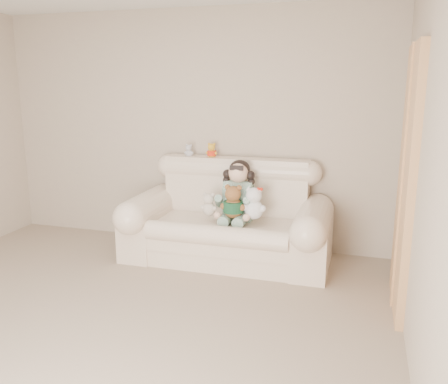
# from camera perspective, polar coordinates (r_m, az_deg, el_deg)

# --- Properties ---
(floor) EXTENTS (5.00, 5.00, 0.00)m
(floor) POSITION_cam_1_polar(r_m,az_deg,el_deg) (3.58, -18.68, -17.92)
(floor) COLOR gray
(floor) RESTS_ON ground
(wall_back) EXTENTS (4.50, 0.00, 4.50)m
(wall_back) POSITION_cam_1_polar(r_m,az_deg,el_deg) (5.33, -4.13, 7.58)
(wall_back) COLOR #B29F8E
(wall_back) RESTS_ON ground
(wall_right) EXTENTS (0.00, 5.00, 5.00)m
(wall_right) POSITION_cam_1_polar(r_m,az_deg,el_deg) (2.55, 24.71, 0.45)
(wall_right) COLOR #B29F8E
(wall_right) RESTS_ON ground
(sofa) EXTENTS (2.10, 0.95, 1.03)m
(sofa) POSITION_cam_1_polar(r_m,az_deg,el_deg) (4.82, 0.34, -2.46)
(sofa) COLOR beige
(sofa) RESTS_ON floor
(door_panel) EXTENTS (0.06, 0.90, 2.10)m
(door_panel) POSITION_cam_1_polar(r_m,az_deg,el_deg) (3.95, 21.27, 1.15)
(door_panel) COLOR tan
(door_panel) RESTS_ON floor
(seated_child) EXTENTS (0.39, 0.47, 0.64)m
(seated_child) POSITION_cam_1_polar(r_m,az_deg,el_deg) (4.82, 1.76, 0.24)
(seated_child) COLOR #256D50
(seated_child) RESTS_ON sofa
(brown_teddy) EXTENTS (0.28, 0.24, 0.40)m
(brown_teddy) POSITION_cam_1_polar(r_m,az_deg,el_deg) (4.63, 1.13, -0.78)
(brown_teddy) COLOR brown
(brown_teddy) RESTS_ON sofa
(white_cat) EXTENTS (0.28, 0.24, 0.39)m
(white_cat) POSITION_cam_1_polar(r_m,az_deg,el_deg) (4.61, 3.68, -0.94)
(white_cat) COLOR silver
(white_cat) RESTS_ON sofa
(cream_teddy) EXTENTS (0.20, 0.17, 0.28)m
(cream_teddy) POSITION_cam_1_polar(r_m,az_deg,el_deg) (4.73, -1.84, -1.22)
(cream_teddy) COLOR beige
(cream_teddy) RESTS_ON sofa
(yellow_mini_bear) EXTENTS (0.15, 0.13, 0.20)m
(yellow_mini_bear) POSITION_cam_1_polar(r_m,az_deg,el_deg) (5.12, -1.51, 5.22)
(yellow_mini_bear) COLOR gold
(yellow_mini_bear) RESTS_ON sofa
(grey_mini_plush) EXTENTS (0.12, 0.10, 0.17)m
(grey_mini_plush) POSITION_cam_1_polar(r_m,az_deg,el_deg) (5.20, -4.27, 5.17)
(grey_mini_plush) COLOR silver
(grey_mini_plush) RESTS_ON sofa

